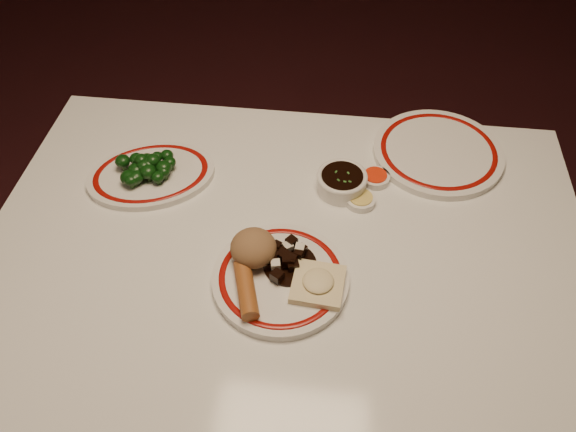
% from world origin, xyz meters
% --- Properties ---
extents(ground, '(7.00, 7.00, 0.00)m').
position_xyz_m(ground, '(0.00, 0.00, 0.00)').
color(ground, black).
rests_on(ground, ground).
extents(dining_table, '(1.20, 0.90, 0.75)m').
position_xyz_m(dining_table, '(0.00, 0.00, 0.66)').
color(dining_table, white).
rests_on(dining_table, ground).
extents(main_plate, '(0.29, 0.29, 0.02)m').
position_xyz_m(main_plate, '(0.00, -0.06, 0.76)').
color(main_plate, white).
rests_on(main_plate, dining_table).
extents(rice_mound, '(0.09, 0.09, 0.06)m').
position_xyz_m(rice_mound, '(-0.05, -0.03, 0.80)').
color(rice_mound, '#8B6442').
rests_on(rice_mound, main_plate).
extents(spring_roll, '(0.07, 0.12, 0.03)m').
position_xyz_m(spring_roll, '(-0.05, -0.11, 0.78)').
color(spring_roll, '#A05A27').
rests_on(spring_roll, main_plate).
extents(fried_wonton, '(0.10, 0.10, 0.03)m').
position_xyz_m(fried_wonton, '(0.07, -0.08, 0.78)').
color(fried_wonton, beige).
rests_on(fried_wonton, main_plate).
extents(stirfry_heap, '(0.10, 0.10, 0.03)m').
position_xyz_m(stirfry_heap, '(0.01, -0.03, 0.78)').
color(stirfry_heap, black).
rests_on(stirfry_heap, main_plate).
extents(broccoli_plate, '(0.33, 0.31, 0.02)m').
position_xyz_m(broccoli_plate, '(-0.31, 0.18, 0.76)').
color(broccoli_plate, white).
rests_on(broccoli_plate, dining_table).
extents(broccoli_pile, '(0.13, 0.11, 0.05)m').
position_xyz_m(broccoli_pile, '(-0.32, 0.17, 0.79)').
color(broccoli_pile, '#23471C').
rests_on(broccoli_pile, broccoli_plate).
extents(soy_bowl, '(0.11, 0.11, 0.04)m').
position_xyz_m(soy_bowl, '(0.10, 0.19, 0.77)').
color(soy_bowl, white).
rests_on(soy_bowl, dining_table).
extents(sweet_sour_dish, '(0.06, 0.06, 0.02)m').
position_xyz_m(sweet_sour_dish, '(0.17, 0.23, 0.76)').
color(sweet_sour_dish, white).
rests_on(sweet_sour_dish, dining_table).
extents(mustard_dish, '(0.06, 0.06, 0.02)m').
position_xyz_m(mustard_dish, '(0.14, 0.16, 0.76)').
color(mustard_dish, white).
rests_on(mustard_dish, dining_table).
extents(far_plate, '(0.37, 0.37, 0.02)m').
position_xyz_m(far_plate, '(0.32, 0.33, 0.76)').
color(far_plate, white).
rests_on(far_plate, dining_table).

